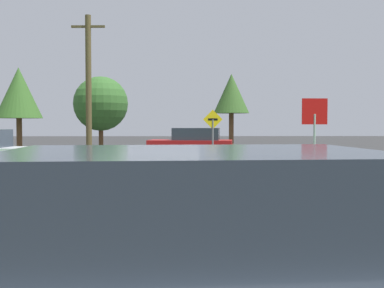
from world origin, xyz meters
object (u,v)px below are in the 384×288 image
at_px(utility_pole_mid, 89,85).
at_px(pine_tree_center, 19,93).
at_px(stop_sign, 315,124).
at_px(car_behind_on_main_road, 240,280).
at_px(oak_tree_right, 231,94).
at_px(direction_sign, 213,130).
at_px(oak_tree_left, 101,104).
at_px(car_approaching_junction, 192,144).

distance_m(utility_pole_mid, pine_tree_center, 4.83).
height_order(stop_sign, car_behind_on_main_road, stop_sign).
bearing_deg(oak_tree_right, direction_sign, -100.76).
distance_m(oak_tree_left, pine_tree_center, 6.69).
distance_m(stop_sign, direction_sign, 8.29).
bearing_deg(direction_sign, oak_tree_left, 121.65).
relative_size(car_behind_on_main_road, pine_tree_center, 0.84).
height_order(utility_pole_mid, pine_tree_center, utility_pole_mid).
xyz_separation_m(car_approaching_junction, car_behind_on_main_road, (-0.26, -20.71, 0.00)).
bearing_deg(oak_tree_right, car_approaching_junction, -108.16).
bearing_deg(pine_tree_center, stop_sign, -46.06).
bearing_deg(direction_sign, car_approaching_junction, 118.06).
height_order(stop_sign, pine_tree_center, pine_tree_center).
bearing_deg(car_behind_on_main_road, oak_tree_right, 79.93).
xyz_separation_m(car_behind_on_main_road, pine_tree_center, (-9.63, 24.85, 2.79)).
distance_m(car_approaching_junction, direction_sign, 2.08).
xyz_separation_m(car_approaching_junction, direction_sign, (0.91, -1.71, 0.74)).
height_order(car_behind_on_main_road, oak_tree_left, oak_tree_left).
xyz_separation_m(car_approaching_junction, utility_pole_mid, (-5.50, 2.13, 3.12)).
relative_size(pine_tree_center, oak_tree_right, 0.97).
distance_m(utility_pole_mid, direction_sign, 7.85).
height_order(oak_tree_left, pine_tree_center, oak_tree_left).
xyz_separation_m(direction_sign, oak_tree_left, (-6.99, 11.34, 1.70)).
xyz_separation_m(utility_pole_mid, oak_tree_right, (8.44, 6.84, -0.05)).
xyz_separation_m(car_approaching_junction, oak_tree_right, (2.94, 8.97, 3.07)).
distance_m(stop_sign, car_approaching_junction, 10.25).
relative_size(car_approaching_junction, pine_tree_center, 0.85).
distance_m(car_behind_on_main_road, utility_pole_mid, 23.65).
distance_m(car_approaching_junction, oak_tree_left, 11.65).
height_order(utility_pole_mid, oak_tree_left, utility_pole_mid).
xyz_separation_m(stop_sign, oak_tree_left, (-9.46, 19.26, 1.43)).
distance_m(direction_sign, pine_tree_center, 12.45).
xyz_separation_m(utility_pole_mid, pine_tree_center, (-4.39, 2.00, -0.33)).
distance_m(oak_tree_left, oak_tree_right, 9.07).
relative_size(stop_sign, oak_tree_right, 0.49).
bearing_deg(direction_sign, oak_tree_right, 79.24).
height_order(stop_sign, oak_tree_left, oak_tree_left).
xyz_separation_m(direction_sign, pine_tree_center, (-10.80, 5.85, 2.06)).
distance_m(stop_sign, pine_tree_center, 19.20).
bearing_deg(oak_tree_left, direction_sign, -58.35).
distance_m(stop_sign, car_behind_on_main_road, 11.71).
relative_size(stop_sign, car_behind_on_main_road, 0.60).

